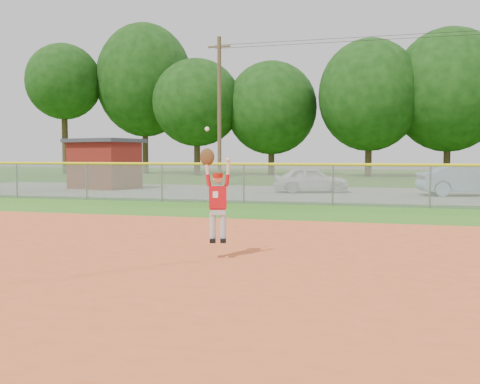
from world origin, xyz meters
name	(u,v)px	position (x,y,z in m)	size (l,w,h in m)	color
ground	(282,256)	(0.00, 0.00, 0.00)	(120.00, 120.00, 0.00)	#2E6316
clay_infield	(240,298)	(0.00, -3.00, 0.02)	(24.00, 16.00, 0.04)	#C84E24
parking_strip	(344,194)	(0.00, 16.00, 0.01)	(44.00, 10.00, 0.03)	slate
car_white_a	(311,180)	(-1.62, 16.35, 0.65)	(1.46, 3.64, 1.24)	white
car_blue	(468,180)	(5.40, 15.98, 0.73)	(1.48, 4.25, 1.40)	#82A3C2
utility_shed	(105,163)	(-12.79, 16.49, 1.38)	(4.19, 3.62, 2.70)	#5E130D
outfield_fence	(333,182)	(0.00, 10.00, 0.88)	(40.06, 0.10, 1.55)	gray
power_lines	(371,105)	(1.00, 22.00, 4.68)	(19.40, 0.24, 9.00)	#4C3823
tree_line	(375,88)	(0.96, 37.90, 7.53)	(62.37, 13.00, 14.43)	#422D1C
ballplayer	(216,196)	(-1.06, -0.63, 1.13)	(0.54, 0.29, 2.01)	silver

